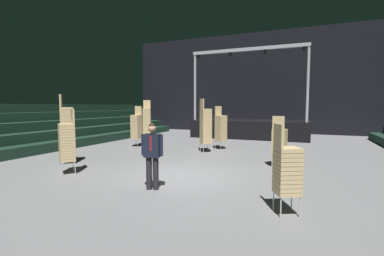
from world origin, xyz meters
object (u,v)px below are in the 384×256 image
object	(u,v)px
chair_stack_front_left	(67,129)
chair_stack_rear_right	(206,126)
chair_stack_mid_right	(221,128)
chair_stack_mid_left	(287,169)
chair_stack_rear_left	(67,142)
chair_stack_front_right	(147,122)
stage_riser	(250,128)
chair_stack_mid_centre	(279,141)
chair_stack_rear_centre	(136,126)
man_with_tie	(152,152)

from	to	relation	value
chair_stack_front_left	chair_stack_rear_right	xyz separation A→B (m)	(3.86, 4.35, -0.04)
chair_stack_mid_right	chair_stack_mid_left	bearing A→B (deg)	54.52
chair_stack_rear_left	chair_stack_front_right	bearing A→B (deg)	-42.40
stage_riser	chair_stack_mid_left	bearing A→B (deg)	-76.24
chair_stack_mid_left	chair_stack_mid_centre	size ratio (longest dim) A/B	1.00
chair_stack_rear_centre	chair_stack_rear_left	bearing A→B (deg)	105.13
chair_stack_mid_left	chair_stack_mid_right	distance (m)	8.22
chair_stack_mid_right	chair_stack_rear_right	distance (m)	1.23
chair_stack_front_left	chair_stack_mid_right	distance (m)	6.96
stage_riser	chair_stack_rear_centre	xyz separation A→B (m)	(-4.74, -6.55, 0.40)
chair_stack_front_left	chair_stack_mid_left	xyz separation A→B (m)	(7.83, -1.89, -0.38)
chair_stack_rear_right	man_with_tie	bearing A→B (deg)	-36.26
chair_stack_front_right	chair_stack_mid_left	xyz separation A→B (m)	(8.14, -7.84, -0.34)
chair_stack_front_left	chair_stack_mid_centre	bearing A→B (deg)	66.62
stage_riser	chair_stack_rear_centre	bearing A→B (deg)	-125.90
chair_stack_rear_left	chair_stack_rear_right	xyz separation A→B (m)	(2.63, 5.51, 0.21)
stage_riser	chair_stack_rear_right	size ratio (longest dim) A/B	3.06
chair_stack_front_left	chair_stack_mid_left	world-z (taller)	chair_stack_front_left
chair_stack_mid_right	chair_stack_mid_centre	size ratio (longest dim) A/B	1.19
man_with_tie	chair_stack_rear_left	xyz separation A→B (m)	(-3.32, 0.38, 0.06)
chair_stack_mid_left	chair_stack_rear_left	size ratio (longest dim) A/B	0.88
chair_stack_front_right	chair_stack_rear_right	size ratio (longest dim) A/B	1.00
man_with_tie	chair_stack_front_left	xyz separation A→B (m)	(-4.55, 1.54, 0.31)
chair_stack_mid_left	man_with_tie	bearing A→B (deg)	-122.91
chair_stack_mid_centre	chair_stack_rear_left	bearing A→B (deg)	-138.58
chair_stack_front_left	chair_stack_mid_left	size ratio (longest dim) A/B	1.43
man_with_tie	chair_stack_front_right	distance (m)	8.94
man_with_tie	chair_stack_rear_centre	distance (m)	7.70
chair_stack_mid_left	chair_stack_rear_right	distance (m)	7.40
chair_stack_mid_left	chair_stack_rear_left	bearing A→B (deg)	-123.16
chair_stack_mid_centre	chair_stack_rear_left	xyz separation A→B (m)	(-6.07, -3.64, 0.13)
chair_stack_rear_left	chair_stack_rear_right	bearing A→B (deg)	-80.18
chair_stack_front_left	chair_stack_rear_left	xyz separation A→B (m)	(1.23, -1.16, -0.25)
chair_stack_mid_centre	chair_stack_rear_centre	world-z (taller)	chair_stack_rear_centre
stage_riser	chair_stack_mid_centre	world-z (taller)	stage_riser
chair_stack_rear_left	chair_stack_front_left	bearing A→B (deg)	-7.92
stage_riser	chair_stack_front_left	world-z (taller)	stage_riser
chair_stack_mid_centre	chair_stack_rear_left	world-z (taller)	chair_stack_rear_left
chair_stack_rear_right	chair_stack_rear_centre	world-z (taller)	chair_stack_rear_right
man_with_tie	chair_stack_mid_centre	distance (m)	4.87
chair_stack_mid_centre	chair_stack_rear_centre	size ratio (longest dim) A/B	0.84
chair_stack_mid_centre	chair_stack_rear_right	distance (m)	3.93
man_with_tie	chair_stack_rear_right	distance (m)	5.94
chair_stack_front_left	chair_stack_rear_left	distance (m)	1.71
chair_stack_rear_centre	chair_stack_mid_centre	bearing A→B (deg)	166.09
chair_stack_mid_right	chair_stack_front_right	bearing A→B (deg)	-66.90
stage_riser	chair_stack_rear_left	distance (m)	12.77
chair_stack_mid_right	chair_stack_mid_centre	distance (m)	4.31
chair_stack_front_right	chair_stack_rear_left	distance (m)	7.28
chair_stack_mid_right	stage_riser	bearing A→B (deg)	-155.33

